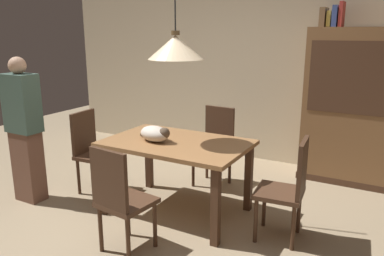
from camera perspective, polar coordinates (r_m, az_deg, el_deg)
The scene contains 15 objects.
ground at distance 3.57m, azimuth -5.77°, elevation -16.27°, with size 10.00×10.00×0.00m, color #998466.
back_wall at distance 5.46m, azimuth 10.07°, elevation 10.34°, with size 6.40×0.10×2.90m, color beige.
dining_table at distance 3.80m, azimuth -2.30°, elevation -3.48°, with size 1.40×0.90×0.75m.
chair_far_back at distance 4.58m, azimuth 3.48°, elevation -2.17°, with size 0.43×0.43×0.93m.
chair_right_side at distance 3.44m, azimuth 14.23°, elevation -8.31°, with size 0.44×0.44×0.93m.
chair_left_side at distance 4.51m, azimuth -14.71°, elevation -2.92°, with size 0.43×0.43×0.93m.
chair_near_front at distance 3.19m, azimuth -10.74°, elevation -9.99°, with size 0.44×0.44×0.93m.
cat_sleeping at distance 3.78m, azimuth -5.47°, elevation -0.84°, with size 0.40×0.31×0.16m.
pendant_lamp at distance 3.62m, azimuth -2.47°, elevation 11.97°, with size 0.52×0.52×1.30m.
hutch_bookcase at distance 4.93m, azimuth 22.79°, elevation 2.45°, with size 1.12×0.45×1.85m.
book_brown_thick at distance 4.91m, azimuth 19.04°, elevation 15.33°, with size 0.06×0.24×0.22m, color brown.
book_yellow_short at distance 4.90m, azimuth 19.84°, elevation 15.04°, with size 0.04×0.20×0.18m, color gold.
book_blue_wide at distance 4.89m, azimuth 20.65°, elevation 15.33°, with size 0.06×0.24×0.24m, color #384C93.
book_red_tall at distance 4.88m, azimuth 21.42°, elevation 15.50°, with size 0.04×0.22×0.28m, color #B73833.
person_standing at distance 4.42m, azimuth -23.67°, elevation -0.40°, with size 0.36×0.22×1.56m.
Camera 1 is at (1.78, -2.50, 1.82)m, focal length 35.80 mm.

